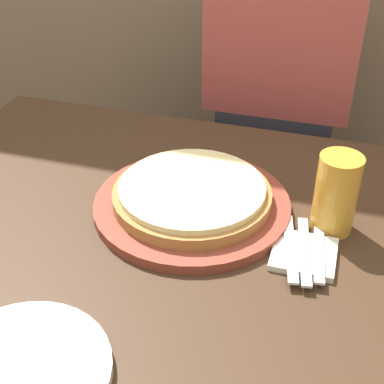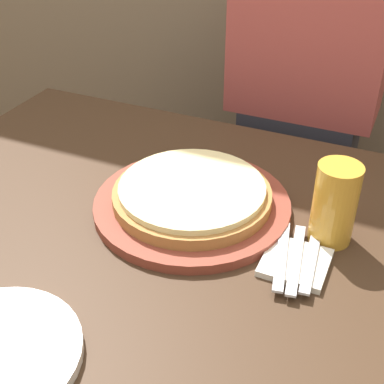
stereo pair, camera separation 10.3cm
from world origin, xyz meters
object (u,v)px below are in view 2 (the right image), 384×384
at_px(pizza_on_board, 192,199).
at_px(diner_person, 299,135).
at_px(spoon, 310,263).
at_px(fork, 282,255).
at_px(beer_glass, 335,201).
at_px(dinner_knife, 296,259).

relative_size(pizza_on_board, diner_person, 0.28).
bearing_deg(spoon, fork, 180.00).
distance_m(spoon, diner_person, 0.70).
height_order(pizza_on_board, beer_glass, beer_glass).
distance_m(beer_glass, dinner_knife, 0.13).
bearing_deg(fork, diner_person, 100.99).
bearing_deg(beer_glass, pizza_on_board, -176.07).
distance_m(pizza_on_board, fork, 0.22).
relative_size(beer_glass, dinner_knife, 0.83).
relative_size(dinner_knife, spoon, 1.17).
relative_size(pizza_on_board, beer_glass, 2.52).
bearing_deg(diner_person, pizza_on_board, -97.28).
height_order(fork, dinner_knife, same).
xyz_separation_m(dinner_knife, diner_person, (-0.15, 0.67, -0.12)).
bearing_deg(pizza_on_board, beer_glass, 3.93).
relative_size(pizza_on_board, dinner_knife, 2.10).
height_order(pizza_on_board, dinner_knife, pizza_on_board).
bearing_deg(pizza_on_board, diner_person, 82.72).
distance_m(fork, spoon, 0.05).
height_order(beer_glass, diner_person, diner_person).
xyz_separation_m(beer_glass, diner_person, (-0.19, 0.57, -0.18)).
bearing_deg(dinner_knife, spoon, 0.00).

